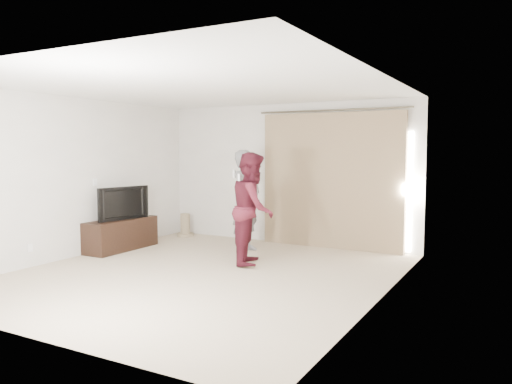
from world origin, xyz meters
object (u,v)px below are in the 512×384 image
tv_console (121,234)px  tv (120,203)px  person_woman (253,208)px  person_man (246,201)px

tv_console → tv: (0.00, 0.00, 0.56)m
person_woman → tv_console: bearing=-176.0°
person_man → tv: bearing=-155.1°
person_man → person_woman: person_man is taller
tv → person_woman: person_woman is taller
tv_console → tv: tv is taller
tv → person_man: 2.21m
tv_console → person_man: bearing=24.9°
tv → person_man: bearing=-53.2°
tv → person_woman: bearing=-74.1°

